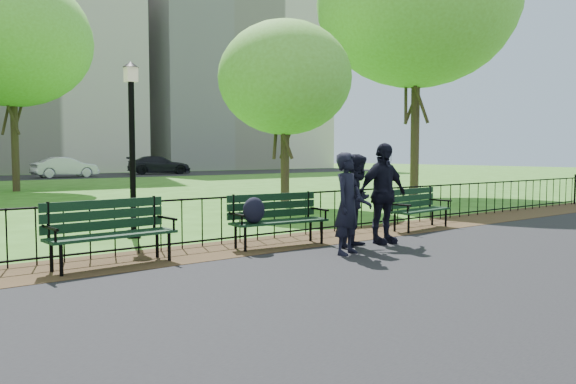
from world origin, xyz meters
TOP-DOWN VIEW (x-y plane):
  - ground at (0.00, 0.00)m, footprint 120.00×120.00m
  - asphalt_path at (0.00, -3.40)m, footprint 60.00×9.20m
  - dirt_strip at (0.00, 1.50)m, footprint 60.00×1.60m
  - iron_fence at (0.00, 2.00)m, footprint 24.06×0.06m
  - apartment_east at (26.00, 48.00)m, footprint 20.00×15.00m
  - park_bench_main at (-0.92, 1.22)m, footprint 1.88×0.74m
  - park_bench_left_a at (-3.72, 1.34)m, footprint 1.95×0.73m
  - park_bench_right_a at (3.14, 1.21)m, footprint 1.79×0.75m
  - lamppost at (-2.34, 3.85)m, footprint 0.31×0.31m
  - tree_near_e at (3.94, 7.14)m, footprint 4.15×4.15m
  - tree_mid_e at (10.73, 7.67)m, footprint 7.79×7.79m
  - tree_far_c at (-1.22, 20.01)m, footprint 6.82×6.82m
  - person_left at (-0.24, -0.13)m, footprint 0.72×0.59m
  - person_mid at (0.41, 0.29)m, footprint 0.91×0.70m
  - person_right at (1.06, 0.30)m, footprint 1.13×0.53m
  - sedan_silver at (4.52, 33.06)m, footprint 4.33×1.74m
  - sedan_dark at (12.25, 34.86)m, footprint 5.31×3.39m

SIDE VIEW (x-z plane):
  - ground at x=0.00m, z-range 0.00..0.00m
  - asphalt_path at x=0.00m, z-range 0.00..0.01m
  - dirt_strip at x=0.00m, z-range 0.01..0.02m
  - iron_fence at x=0.00m, z-range 0.00..1.00m
  - park_bench_right_a at x=3.14m, z-range 0.07..1.06m
  - park_bench_left_a at x=-3.72m, z-range 0.08..1.16m
  - park_bench_main at x=-0.92m, z-range 0.12..1.16m
  - sedan_silver at x=4.52m, z-range 0.01..1.41m
  - sedan_dark at x=12.25m, z-range 0.01..1.44m
  - person_mid at x=0.41m, z-range 0.01..1.68m
  - person_left at x=-0.24m, z-range 0.01..1.71m
  - person_right at x=1.06m, z-range 0.01..1.88m
  - lamppost at x=-2.34m, z-range 0.16..3.65m
  - tree_near_e at x=3.94m, z-range 1.12..6.90m
  - tree_far_c at x=-1.22m, z-range 1.85..11.35m
  - tree_mid_e at x=10.73m, z-range 2.11..12.97m
  - apartment_east at x=26.00m, z-range 0.00..24.00m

